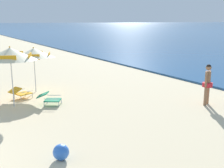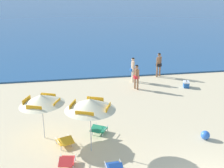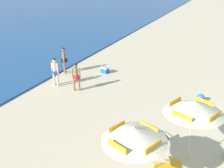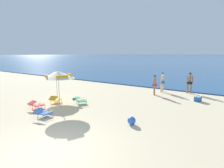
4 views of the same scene
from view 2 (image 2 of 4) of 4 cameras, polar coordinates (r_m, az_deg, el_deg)
beach_umbrella_striped_main at (r=11.03m, az=-4.35°, el=-4.05°), size 2.05×2.06×2.32m
beach_umbrella_striped_second at (r=12.39m, az=-13.77°, el=-3.03°), size 2.39×2.37×2.09m
lounge_chair_under_umbrella at (r=12.96m, az=-2.62°, el=-8.89°), size 0.90×1.02×0.51m
lounge_chair_beside_umbrella at (r=10.56m, az=0.51°, el=-16.21°), size 0.61×0.92×0.52m
lounge_chair_facing_sea at (r=12.22m, az=-9.25°, el=-11.04°), size 0.81×1.01×0.51m
lounge_chair_spare_folded at (r=11.01m, az=-8.89°, el=-14.80°), size 0.69×0.96×0.52m
person_standing_near_shore at (r=18.12m, az=4.87°, el=1.76°), size 0.39×0.45×1.61m
person_standing_beside at (r=19.50m, az=4.14°, el=3.21°), size 0.41×0.50×1.68m
person_wading_in at (r=20.76m, az=9.24°, el=4.11°), size 0.46×0.43×1.74m
cooler_box at (r=19.21m, az=14.45°, el=-0.05°), size 0.47×0.57×0.43m
beach_ball at (r=13.27m, az=17.95°, el=-9.59°), size 0.39×0.39×0.39m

